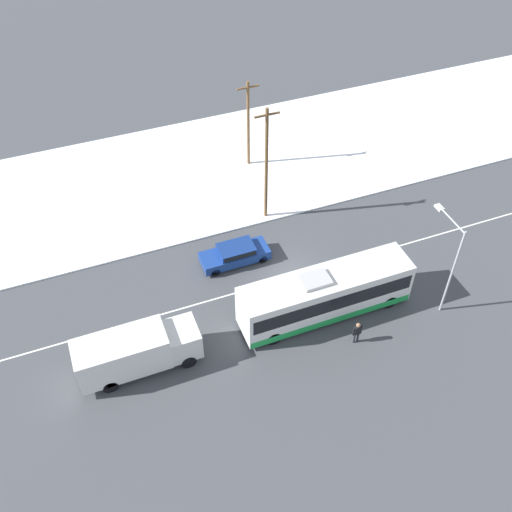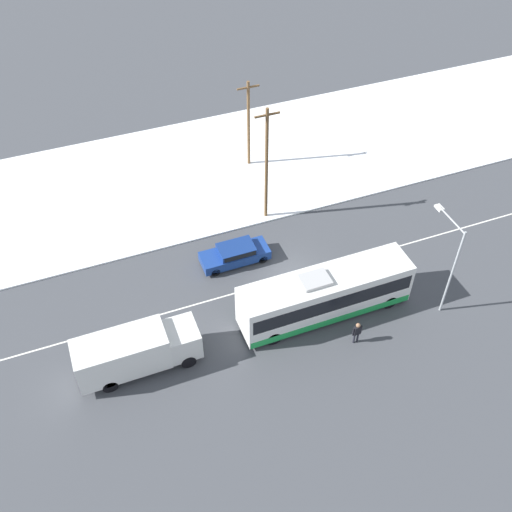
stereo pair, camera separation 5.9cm
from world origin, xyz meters
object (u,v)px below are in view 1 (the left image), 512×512
at_px(box_truck, 135,351).
at_px(streetlamp, 450,255).
at_px(city_bus, 325,294).
at_px(pedestrian_at_stop, 357,331).
at_px(sedan_car, 235,253).
at_px(utility_pole_roadside, 266,164).
at_px(utility_pole_snowlot, 248,123).

xyz_separation_m(box_truck, streetlamp, (19.29, -2.08, 2.82)).
height_order(city_bus, pedestrian_at_stop, city_bus).
bearing_deg(pedestrian_at_stop, city_bus, 105.79).
bearing_deg(streetlamp, pedestrian_at_stop, -171.68).
xyz_separation_m(box_truck, sedan_car, (8.42, 6.31, -0.83)).
xyz_separation_m(city_bus, pedestrian_at_stop, (0.82, -2.89, -0.62)).
bearing_deg(pedestrian_at_stop, utility_pole_roadside, 93.39).
xyz_separation_m(box_truck, pedestrian_at_stop, (12.95, -3.01, -0.52)).
bearing_deg(sedan_car, streetlamp, 142.37).
xyz_separation_m(pedestrian_at_stop, streetlamp, (6.35, 0.93, 3.34)).
distance_m(city_bus, sedan_car, 7.48).
relative_size(box_truck, streetlamp, 1.05).
height_order(utility_pole_roadside, utility_pole_snowlot, utility_pole_roadside).
relative_size(box_truck, pedestrian_at_stop, 4.11).
distance_m(streetlamp, utility_pole_roadside, 14.02).
height_order(sedan_car, pedestrian_at_stop, pedestrian_at_stop).
relative_size(city_bus, utility_pole_roadside, 1.19).
relative_size(sedan_car, utility_pole_snowlot, 0.63).
bearing_deg(city_bus, utility_pole_snowlot, 85.84).
distance_m(pedestrian_at_stop, utility_pole_roadside, 13.56).
height_order(city_bus, utility_pole_roadside, utility_pole_roadside).
height_order(pedestrian_at_stop, streetlamp, streetlamp).
distance_m(pedestrian_at_stop, utility_pole_snowlot, 19.95).
bearing_deg(sedan_car, city_bus, 120.02).
xyz_separation_m(sedan_car, utility_pole_snowlot, (4.94, 10.42, 3.22)).
relative_size(streetlamp, utility_pole_roadside, 0.74).
xyz_separation_m(pedestrian_at_stop, utility_pole_roadside, (-0.77, 13.00, 3.77)).
bearing_deg(box_truck, city_bus, -0.58).
relative_size(streetlamp, utility_pole_snowlot, 0.90).
distance_m(sedan_car, utility_pole_roadside, 6.66).
distance_m(pedestrian_at_stop, streetlamp, 7.23).
bearing_deg(city_bus, pedestrian_at_stop, -74.21).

